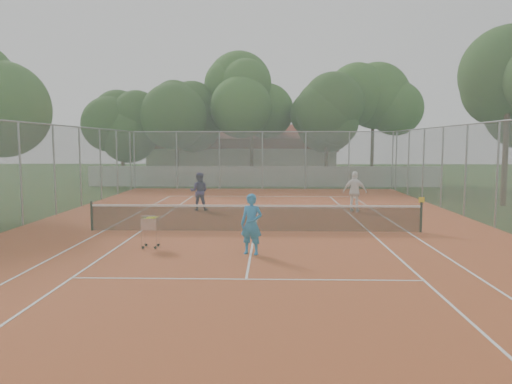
{
  "coord_description": "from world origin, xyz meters",
  "views": [
    {
      "loc": [
        0.56,
        -17.76,
        3.18
      ],
      "look_at": [
        0.0,
        1.5,
        1.3
      ],
      "focal_mm": 35.0,
      "sensor_mm": 36.0,
      "label": 1
    }
  ],
  "objects_px": {
    "clubhouse": "(243,154)",
    "player_far_left": "(199,191)",
    "tennis_net": "(255,218)",
    "ball_hopper": "(150,231)",
    "player_far_right": "(355,192)",
    "player_near": "(251,224)"
  },
  "relations": [
    {
      "from": "player_far_left",
      "to": "player_near",
      "type": "bearing_deg",
      "value": 108.42
    },
    {
      "from": "player_far_left",
      "to": "ball_hopper",
      "type": "relative_size",
      "value": 1.75
    },
    {
      "from": "player_near",
      "to": "player_far_left",
      "type": "bearing_deg",
      "value": 124.29
    },
    {
      "from": "player_far_right",
      "to": "ball_hopper",
      "type": "height_order",
      "value": "player_far_right"
    },
    {
      "from": "tennis_net",
      "to": "player_far_left",
      "type": "bearing_deg",
      "value": 116.62
    },
    {
      "from": "clubhouse",
      "to": "player_far_left",
      "type": "distance_m",
      "value": 23.44
    },
    {
      "from": "player_far_left",
      "to": "clubhouse",
      "type": "bearing_deg",
      "value": -90.47
    },
    {
      "from": "player_far_left",
      "to": "player_far_right",
      "type": "distance_m",
      "value": 7.3
    },
    {
      "from": "tennis_net",
      "to": "player_far_right",
      "type": "distance_m",
      "value": 6.97
    },
    {
      "from": "tennis_net",
      "to": "player_far_right",
      "type": "height_order",
      "value": "player_far_right"
    },
    {
      "from": "player_near",
      "to": "player_far_left",
      "type": "height_order",
      "value": "player_far_left"
    },
    {
      "from": "player_far_right",
      "to": "ball_hopper",
      "type": "xyz_separation_m",
      "value": [
        -7.54,
        -8.3,
        -0.43
      ]
    },
    {
      "from": "tennis_net",
      "to": "player_near",
      "type": "height_order",
      "value": "player_near"
    },
    {
      "from": "clubhouse",
      "to": "player_far_right",
      "type": "bearing_deg",
      "value": -74.7
    },
    {
      "from": "tennis_net",
      "to": "player_far_left",
      "type": "relative_size",
      "value": 6.63
    },
    {
      "from": "clubhouse",
      "to": "player_far_left",
      "type": "xyz_separation_m",
      "value": [
        -0.81,
        -23.39,
        -1.28
      ]
    },
    {
      "from": "tennis_net",
      "to": "ball_hopper",
      "type": "xyz_separation_m",
      "value": [
        -3.06,
        -2.98,
        0.02
      ]
    },
    {
      "from": "tennis_net",
      "to": "player_far_right",
      "type": "bearing_deg",
      "value": 49.94
    },
    {
      "from": "player_far_right",
      "to": "player_far_left",
      "type": "bearing_deg",
      "value": 22.61
    },
    {
      "from": "player_near",
      "to": "player_far_right",
      "type": "relative_size",
      "value": 0.93
    },
    {
      "from": "player_far_left",
      "to": "player_far_right",
      "type": "bearing_deg",
      "value": 179.26
    },
    {
      "from": "clubhouse",
      "to": "player_far_right",
      "type": "height_order",
      "value": "clubhouse"
    }
  ]
}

